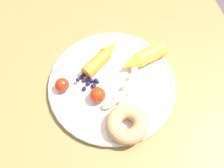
% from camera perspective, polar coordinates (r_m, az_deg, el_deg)
% --- Properties ---
extents(ground_plane, '(6.00, 6.00, 0.00)m').
position_cam_1_polar(ground_plane, '(1.42, 0.67, -13.62)').
color(ground_plane, '#594953').
extents(dining_table, '(1.00, 0.73, 0.75)m').
position_cam_1_polar(dining_table, '(0.81, 1.14, -2.10)').
color(dining_table, olive).
rests_on(dining_table, ground_plane).
extents(plate, '(0.33, 0.33, 0.02)m').
position_cam_1_polar(plate, '(0.69, 0.00, -0.11)').
color(plate, white).
rests_on(plate, dining_table).
extents(banana, '(0.12, 0.12, 0.03)m').
position_cam_1_polar(banana, '(0.67, 2.90, -0.72)').
color(banana, '#F9E5B3').
rests_on(banana, plate).
extents(carrot_orange, '(0.10, 0.13, 0.04)m').
position_cam_1_polar(carrot_orange, '(0.71, -1.89, 5.72)').
color(carrot_orange, orange).
rests_on(carrot_orange, plate).
extents(carrot_yellow, '(0.07, 0.13, 0.04)m').
position_cam_1_polar(carrot_yellow, '(0.71, 6.43, 5.49)').
color(carrot_yellow, yellow).
rests_on(carrot_yellow, plate).
extents(donut, '(0.14, 0.14, 0.04)m').
position_cam_1_polar(donut, '(0.63, 3.23, -8.42)').
color(donut, tan).
rests_on(donut, plate).
extents(blueberry_pile, '(0.05, 0.06, 0.02)m').
position_cam_1_polar(blueberry_pile, '(0.69, -5.00, 0.72)').
color(blueberry_pile, '#191638').
rests_on(blueberry_pile, plate).
extents(tomato_near, '(0.04, 0.04, 0.04)m').
position_cam_1_polar(tomato_near, '(0.68, -10.48, -0.17)').
color(tomato_near, red).
rests_on(tomato_near, plate).
extents(tomato_mid, '(0.04, 0.04, 0.04)m').
position_cam_1_polar(tomato_mid, '(0.65, -3.03, -2.29)').
color(tomato_mid, red).
rests_on(tomato_mid, plate).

